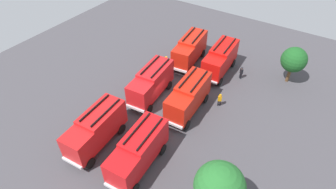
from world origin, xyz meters
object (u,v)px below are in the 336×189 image
Objects in this scene: fire_truck_2 at (96,129)px; fire_truck_4 at (189,96)px; fire_truck_1 at (151,82)px; firefighter_2 at (241,72)px; firefighter_4 at (166,62)px; fire_truck_3 at (220,59)px; fire_truck_5 at (138,151)px; traffic_cone_0 at (109,166)px; firefighter_1 at (151,122)px; tree_0 at (294,60)px; firefighter_3 at (220,100)px; firefighter_0 at (217,48)px; tree_1 at (219,187)px; fire_truck_0 at (190,49)px.

fire_truck_4 is (-9.22, 5.21, 0.00)m from fire_truck_2.
firefighter_2 is at bearing 135.29° from fire_truck_1.
fire_truck_2 reaches higher than firefighter_4.
fire_truck_3 and fire_truck_4 have the same top height.
fire_truck_1 is 1.00× the size of fire_truck_5.
firefighter_4 is 2.47× the size of traffic_cone_0.
fire_truck_4 is at bearing 45.89° from firefighter_1.
traffic_cone_0 is (22.85, -10.38, -2.94)m from tree_0.
firefighter_3 is at bearing 160.14° from traffic_cone_0.
traffic_cone_0 is (23.92, 0.33, -0.60)m from firefighter_0.
fire_truck_4 is 9.61m from firefighter_2.
tree_0 is (-12.16, 13.11, 1.15)m from fire_truck_1.
tree_1 is at bearing 49.16° from fire_truck_1.
firefighter_4 is 0.30× the size of tree_1.
fire_truck_3 is at bearing 178.07° from fire_truck_4.
firefighter_4 is 0.37× the size of tree_0.
firefighter_1 reaches higher than firefighter_2.
fire_truck_2 is 1.50× the size of tree_0.
firefighter_1 is 11.39m from tree_1.
firefighter_4 is (-14.75, -6.68, -1.12)m from fire_truck_5.
fire_truck_0 is at bearing -76.16° from tree_0.
tree_0 is (-2.76, 5.36, 2.36)m from firefighter_2.
firefighter_0 reaches higher than firefighter_3.
fire_truck_3 reaches higher than firefighter_3.
tree_1 reaches higher than fire_truck_2.
tree_0 is 21.42m from tree_1.
fire_truck_2 reaches higher than firefighter_1.
tree_1 reaches higher than firefighter_2.
firefighter_3 is 10.96m from tree_0.
fire_truck_1 is 9.97× the size of traffic_cone_0.
fire_truck_1 is 4.94m from fire_truck_4.
firefighter_0 is at bearing 169.14° from fire_truck_2.
tree_1 is 8.12× the size of traffic_cone_0.
firefighter_0 is 8.40m from firefighter_4.
tree_0 is at bearing 107.07° from fire_truck_3.
traffic_cone_0 is (16.65, 4.52, -0.67)m from firefighter_4.
fire_truck_2 is 13.32m from tree_1.
fire_truck_0 reaches higher than firefighter_0.
firefighter_0 is at bearing 164.50° from fire_truck_1.
firefighter_4 is at bearing -67.42° from tree_0.
fire_truck_2 is at bearing 70.50° from firefighter_0.
firefighter_2 is 20.72m from traffic_cone_0.
firefighter_3 is (-2.66, 2.72, -1.22)m from fire_truck_4.
firefighter_4 is 17.27m from traffic_cone_0.
firefighter_2 is (-0.43, 7.60, -1.21)m from fire_truck_0.
fire_truck_2 is 1.00× the size of fire_truck_5.
firefighter_2 is (-13.78, 4.68, -0.10)m from firefighter_1.
fire_truck_3 is 1.00× the size of fire_truck_4.
tree_0 reaches higher than fire_truck_5.
fire_truck_1 is 10.05m from fire_truck_5.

